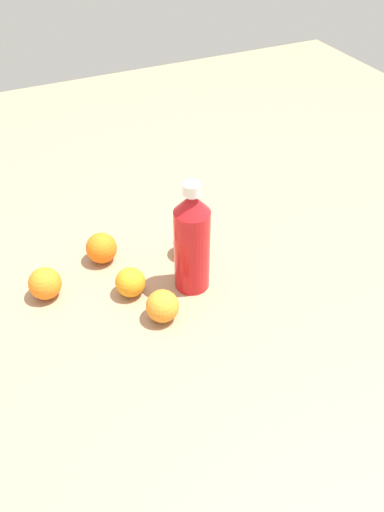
# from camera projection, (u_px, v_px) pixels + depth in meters

# --- Properties ---
(ground_plane) EXTENTS (2.40, 2.40, 0.00)m
(ground_plane) POSITION_uv_depth(u_px,v_px,m) (189.00, 270.00, 1.18)
(ground_plane) COLOR #9E7F60
(water_bottle) EXTENTS (0.08, 0.08, 0.26)m
(water_bottle) POSITION_uv_depth(u_px,v_px,m) (192.00, 241.00, 1.06)
(water_bottle) COLOR red
(water_bottle) RESTS_ON ground_plane
(orange_0) EXTENTS (0.07, 0.07, 0.07)m
(orange_0) POSITION_uv_depth(u_px,v_px,m) (162.00, 306.00, 1.04)
(orange_0) COLOR orange
(orange_0) RESTS_ON ground_plane
(orange_1) EXTENTS (0.06, 0.06, 0.06)m
(orange_1) POSITION_uv_depth(u_px,v_px,m) (130.00, 282.00, 1.10)
(orange_1) COLOR orange
(orange_1) RESTS_ON ground_plane
(orange_2) EXTENTS (0.07, 0.07, 0.07)m
(orange_2) POSITION_uv_depth(u_px,v_px,m) (45.00, 283.00, 1.09)
(orange_2) COLOR orange
(orange_2) RESTS_ON ground_plane
(orange_3) EXTENTS (0.07, 0.07, 0.07)m
(orange_3) POSITION_uv_depth(u_px,v_px,m) (188.00, 243.00, 1.20)
(orange_3) COLOR orange
(orange_3) RESTS_ON ground_plane
(orange_4) EXTENTS (0.07, 0.07, 0.07)m
(orange_4) POSITION_uv_depth(u_px,v_px,m) (101.00, 248.00, 1.18)
(orange_4) COLOR orange
(orange_4) RESTS_ON ground_plane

